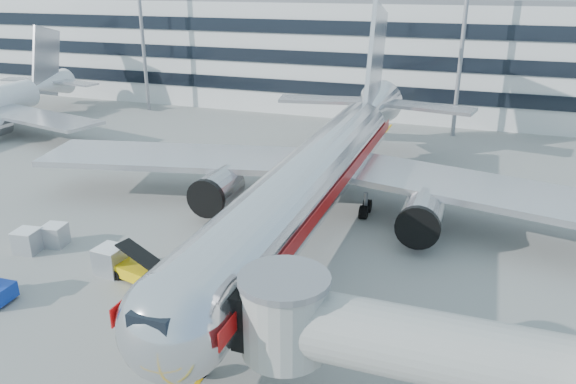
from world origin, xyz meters
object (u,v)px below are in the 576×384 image
(cargo_container_front, at_px, (111,260))
(ramp_worker, at_px, (143,316))
(cargo_container_left, at_px, (55,235))
(cargo_container_right, at_px, (27,241))
(main_jet, at_px, (320,170))
(belt_loader, at_px, (145,272))

(cargo_container_front, height_order, ramp_worker, cargo_container_front)
(ramp_worker, bearing_deg, cargo_container_left, 87.93)
(cargo_container_right, bearing_deg, main_jet, 34.15)
(belt_loader, height_order, cargo_container_left, belt_loader)
(main_jet, height_order, cargo_container_right, main_jet)
(cargo_container_left, bearing_deg, cargo_container_front, -18.27)
(ramp_worker, bearing_deg, cargo_container_right, 95.48)
(cargo_container_left, bearing_deg, belt_loader, -14.78)
(main_jet, distance_m, cargo_container_right, 21.67)
(cargo_container_left, height_order, cargo_container_front, cargo_container_front)
(cargo_container_left, height_order, ramp_worker, ramp_worker)
(belt_loader, xyz_separation_m, cargo_container_front, (-2.72, 0.30, 0.24))
(belt_loader, bearing_deg, ramp_worker, -57.77)
(cargo_container_left, distance_m, ramp_worker, 13.66)
(cargo_container_front, bearing_deg, ramp_worker, -40.89)
(belt_loader, distance_m, cargo_container_right, 10.10)
(cargo_container_front, bearing_deg, belt_loader, -6.36)
(main_jet, height_order, cargo_container_left, main_jet)
(cargo_container_left, bearing_deg, cargo_container_right, -126.50)
(cargo_container_left, xyz_separation_m, cargo_container_right, (-1.10, -1.48, 0.04))
(cargo_container_right, distance_m, cargo_container_front, 7.36)
(cargo_container_right, xyz_separation_m, cargo_container_front, (7.34, -0.58, 0.09))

